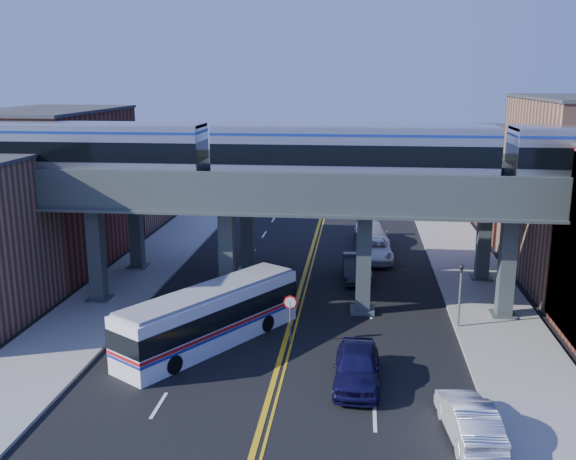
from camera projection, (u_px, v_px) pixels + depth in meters
name	position (u px, v px, depth m)	size (l,w,h in m)	color
ground	(277.00, 369.00, 30.27)	(120.00, 120.00, 0.00)	black
sidewalk_west	(120.00, 290.00, 41.16)	(5.00, 70.00, 0.16)	gray
sidewalk_east	(487.00, 304.00, 38.67)	(5.00, 70.00, 0.16)	gray
building_west_b	(52.00, 189.00, 46.45)	(8.00, 14.00, 11.00)	brown
building_west_c	(119.00, 181.00, 59.36)	(8.00, 10.00, 8.00)	#8D5F48
building_east_c	(533.00, 183.00, 55.23)	(8.00, 10.00, 9.00)	brown
elevated_viaduct_near	(295.00, 202.00, 36.49)	(52.00, 3.60, 7.40)	#434E4C
elevated_viaduct_far	(305.00, 182.00, 43.25)	(52.00, 3.60, 7.40)	#434E4C
transit_train	(353.00, 153.00, 35.47)	(47.99, 3.01, 3.51)	black
stop_sign	(290.00, 311.00, 32.73)	(0.76, 0.09, 2.63)	slate
traffic_signal	(460.00, 289.00, 34.53)	(0.15, 0.18, 4.10)	slate
transit_bus	(211.00, 317.00, 32.77)	(8.01, 10.55, 2.83)	white
car_lane_a	(357.00, 366.00, 28.57)	(2.03, 5.06, 1.72)	#110F39
car_lane_b	(356.00, 267.00, 43.50)	(1.74, 4.99, 1.64)	#2A2B2D
car_lane_c	(374.00, 250.00, 48.07)	(2.58, 5.59, 1.55)	white
car_lane_d	(371.00, 234.00, 52.22)	(2.57, 6.33, 1.84)	#9B9A9F
car_parked_curb	(469.00, 419.00, 24.36)	(1.63, 4.68, 1.54)	silver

